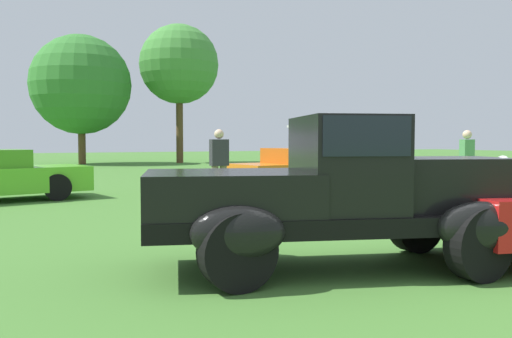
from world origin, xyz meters
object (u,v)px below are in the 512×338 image
(feature_pickup_truck, at_px, (338,192))
(spectator_between_cars, at_px, (467,161))
(show_car_orange, at_px, (306,170))
(spectator_by_row, at_px, (219,163))
(canopy_tent_left_field, at_px, (329,119))

(feature_pickup_truck, height_order, spectator_between_cars, feature_pickup_truck)
(show_car_orange, bearing_deg, feature_pickup_truck, -118.99)
(feature_pickup_truck, height_order, show_car_orange, feature_pickup_truck)
(spectator_by_row, bearing_deg, feature_pickup_truck, -99.93)
(spectator_by_row, bearing_deg, show_car_orange, 26.71)
(feature_pickup_truck, relative_size, canopy_tent_left_field, 1.53)
(feature_pickup_truck, xyz_separation_m, spectator_by_row, (1.11, 6.34, 0.05))
(spectator_between_cars, height_order, canopy_tent_left_field, canopy_tent_left_field)
(spectator_between_cars, distance_m, spectator_by_row, 6.17)
(show_car_orange, distance_m, canopy_tent_left_field, 10.03)
(feature_pickup_truck, xyz_separation_m, show_car_orange, (4.44, 8.02, -0.26))
(feature_pickup_truck, distance_m, spectator_by_row, 6.44)
(spectator_between_cars, relative_size, canopy_tent_left_field, 0.59)
(feature_pickup_truck, xyz_separation_m, spectator_between_cars, (7.04, 4.67, 0.05))
(spectator_between_cars, height_order, spectator_by_row, same)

